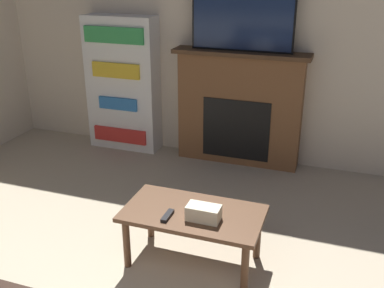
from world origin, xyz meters
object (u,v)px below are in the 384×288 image
(coffee_table, at_px, (193,219))
(bookshelf, at_px, (123,84))
(fireplace, at_px, (239,108))
(tv, at_px, (242,18))

(coffee_table, xyz_separation_m, bookshelf, (-1.42, 1.76, 0.38))
(fireplace, relative_size, bookshelf, 0.93)
(tv, bearing_deg, fireplace, 90.00)
(tv, distance_m, bookshelf, 1.50)
(coffee_table, distance_m, bookshelf, 2.29)
(coffee_table, bearing_deg, tv, 93.95)
(tv, height_order, coffee_table, tv)
(coffee_table, bearing_deg, fireplace, 93.91)
(fireplace, relative_size, tv, 1.36)
(bookshelf, bearing_deg, fireplace, 0.98)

